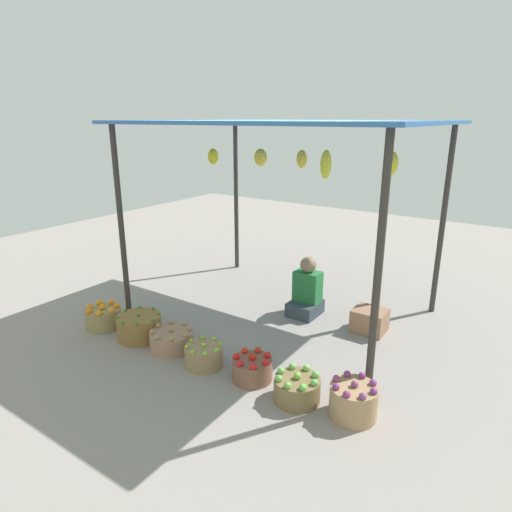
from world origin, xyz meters
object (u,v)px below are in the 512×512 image
at_px(basket_oranges, 104,317).
at_px(basket_potatoes, 172,340).
at_px(basket_purple_onions, 353,401).
at_px(wooden_crate_near_vendor, 370,320).
at_px(basket_green_apples, 297,388).
at_px(basket_red_tomatoes, 252,368).
at_px(basket_green_chilies, 139,327).
at_px(basket_limes, 204,355).
at_px(vendor_person, 307,292).

distance_m(basket_oranges, basket_potatoes, 1.08).
distance_m(basket_potatoes, basket_purple_onions, 2.14).
bearing_deg(wooden_crate_near_vendor, basket_green_apples, -91.73).
height_order(basket_red_tomatoes, basket_green_apples, basket_green_apples).
height_order(basket_potatoes, wooden_crate_near_vendor, wooden_crate_near_vendor).
height_order(basket_green_chilies, basket_red_tomatoes, basket_green_chilies).
relative_size(basket_green_chilies, basket_red_tomatoes, 1.27).
xyz_separation_m(basket_potatoes, wooden_crate_near_vendor, (1.67, 1.65, 0.03)).
bearing_deg(basket_oranges, wooden_crate_near_vendor, 32.12).
bearing_deg(basket_limes, basket_potatoes, 172.86).
distance_m(basket_green_chilies, basket_limes, 1.02).
bearing_deg(vendor_person, basket_green_apples, -64.43).
bearing_deg(basket_green_apples, basket_red_tomatoes, 174.26).
bearing_deg(wooden_crate_near_vendor, basket_limes, -123.71).
height_order(vendor_person, basket_red_tomatoes, vendor_person).
bearing_deg(basket_red_tomatoes, basket_green_chilies, -178.80).
height_order(basket_potatoes, basket_red_tomatoes, basket_red_tomatoes).
xyz_separation_m(vendor_person, basket_potatoes, (-0.80, -1.67, -0.19)).
xyz_separation_m(basket_potatoes, basket_limes, (0.53, -0.07, 0.00)).
distance_m(basket_purple_onions, wooden_crate_near_vendor, 1.69).
height_order(basket_limes, basket_red_tomatoes, basket_red_tomatoes).
bearing_deg(basket_green_apples, basket_limes, -178.91).
bearing_deg(basket_purple_onions, basket_limes, -176.66).
bearing_deg(basket_green_apples, basket_potatoes, 178.39).
xyz_separation_m(basket_green_chilies, basket_green_apples, (2.12, -0.02, -0.02)).
bearing_deg(basket_potatoes, basket_oranges, -175.80).
height_order(basket_oranges, basket_purple_onions, basket_purple_onions).
xyz_separation_m(basket_limes, wooden_crate_near_vendor, (1.14, 1.72, 0.03)).
bearing_deg(basket_purple_onions, basket_green_chilies, -178.85).
distance_m(basket_potatoes, basket_green_apples, 1.62).
relative_size(vendor_person, basket_green_apples, 1.83).
xyz_separation_m(basket_potatoes, basket_green_apples, (1.62, -0.05, 0.01)).
distance_m(basket_green_chilies, basket_green_apples, 2.12).
xyz_separation_m(basket_red_tomatoes, wooden_crate_near_vendor, (0.58, 1.64, 0.02)).
distance_m(basket_green_chilies, wooden_crate_near_vendor, 2.74).
distance_m(basket_oranges, basket_green_apples, 2.70).
xyz_separation_m(vendor_person, basket_limes, (-0.27, -1.73, -0.19)).
relative_size(vendor_person, basket_red_tomatoes, 1.94).
height_order(basket_red_tomatoes, basket_purple_onions, basket_purple_onions).
relative_size(basket_green_chilies, basket_green_apples, 1.19).
xyz_separation_m(basket_potatoes, basket_purple_onions, (2.14, 0.03, 0.05)).
bearing_deg(wooden_crate_near_vendor, basket_red_tomatoes, -109.61).
distance_m(basket_oranges, basket_purple_onions, 3.22).
bearing_deg(wooden_crate_near_vendor, basket_purple_onions, -74.15).
height_order(basket_limes, basket_purple_onions, basket_purple_onions).
height_order(basket_oranges, basket_green_apples, basket_oranges).
xyz_separation_m(basket_green_chilies, basket_red_tomatoes, (1.58, 0.03, -0.02)).
relative_size(basket_oranges, basket_red_tomatoes, 1.07).
bearing_deg(basket_limes, basket_green_apples, 1.09).
height_order(vendor_person, basket_purple_onions, vendor_person).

